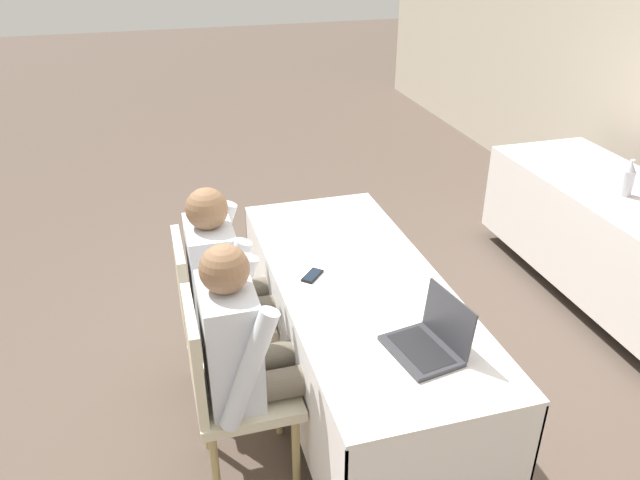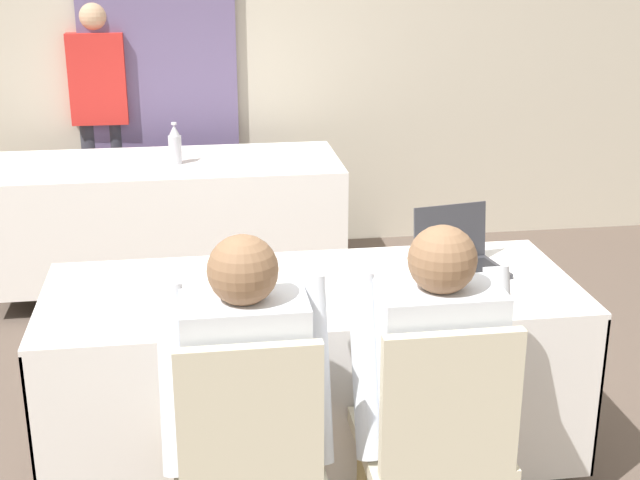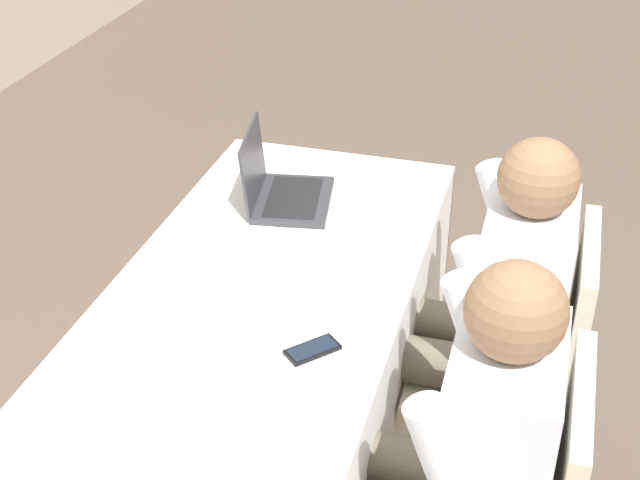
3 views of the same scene
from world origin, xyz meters
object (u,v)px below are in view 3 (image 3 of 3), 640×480
Objects in this scene: laptop at (281,189)px; cell_phone at (312,350)px; chair_near_right at (522,364)px; person_white_shirt at (489,311)px; person_checkered_shirt at (457,460)px.

cell_phone is (-0.68, -0.30, -0.04)m from laptop.
cell_phone is 0.66m from chair_near_right.
chair_near_right is at bearing 90.00° from person_white_shirt.
person_white_shirt reaches higher than cell_phone.
laptop reaches higher than cell_phone.
chair_near_right is at bearing -120.40° from laptop.
cell_phone is 0.11× the size of person_white_shirt.
chair_near_right is (0.38, -0.48, -0.24)m from cell_phone.
person_checkered_shirt reaches higher than chair_near_right.
person_checkered_shirt is at bearing 0.00° from person_white_shirt.
person_white_shirt is (-0.29, -0.68, -0.12)m from laptop.
laptop is at bearing -141.81° from person_checkered_shirt.
cell_phone is 0.15× the size of chair_near_right.
person_checkered_shirt reaches higher than cell_phone.
laptop is 0.29× the size of person_white_shirt.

